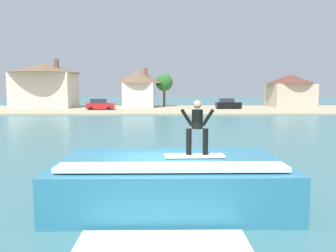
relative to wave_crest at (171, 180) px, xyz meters
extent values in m
plane|color=#3C6E73|center=(-0.25, -0.19, -0.69)|extent=(260.00, 260.00, 0.00)
cube|color=teal|center=(0.00, 0.04, -0.04)|extent=(6.71, 4.30, 1.31)
cube|color=teal|center=(0.00, -0.50, 0.69)|extent=(5.70, 1.94, 0.15)
cube|color=white|center=(0.00, -1.36, 0.72)|extent=(6.04, 0.77, 0.12)
cube|color=white|center=(0.69, -0.28, 0.81)|extent=(1.77, 0.58, 0.06)
cube|color=black|center=(0.69, -0.28, 0.83)|extent=(1.61, 0.11, 0.01)
cylinder|color=black|center=(0.52, -0.27, 1.22)|extent=(0.16, 0.16, 0.77)
cylinder|color=black|center=(1.01, -0.27, 1.22)|extent=(0.16, 0.16, 0.77)
cylinder|color=black|center=(0.77, -0.27, 1.89)|extent=(0.32, 0.32, 0.55)
sphere|color=#D2A289|center=(0.77, -0.27, 2.31)|extent=(0.24, 0.24, 0.24)
cylinder|color=black|center=(0.46, -0.27, 1.93)|extent=(0.38, 0.10, 0.52)
cylinder|color=black|center=(1.07, -0.27, 1.93)|extent=(0.38, 0.10, 0.52)
cube|color=tan|center=(-0.25, 44.08, -0.60)|extent=(120.00, 21.18, 0.20)
cube|color=red|center=(-9.72, 42.08, 0.08)|extent=(4.15, 1.82, 0.90)
cube|color=#262D38|center=(-10.03, 42.08, 0.85)|extent=(2.28, 1.64, 0.64)
cylinder|color=black|center=(-8.37, 43.04, -0.37)|extent=(0.64, 0.22, 0.64)
cylinder|color=black|center=(-8.37, 41.12, -0.37)|extent=(0.64, 0.22, 0.64)
cylinder|color=black|center=(-11.07, 43.04, -0.37)|extent=(0.64, 0.22, 0.64)
cylinder|color=black|center=(-11.07, 41.12, -0.37)|extent=(0.64, 0.22, 0.64)
cube|color=black|center=(10.26, 44.32, 0.08)|extent=(3.93, 1.97, 0.90)
cube|color=#262D38|center=(9.96, 44.32, 0.85)|extent=(2.16, 1.77, 0.64)
cylinder|color=black|center=(11.53, 45.35, -0.37)|extent=(0.64, 0.22, 0.64)
cylinder|color=black|center=(11.53, 43.28, -0.37)|extent=(0.64, 0.22, 0.64)
cylinder|color=black|center=(8.98, 45.35, -0.37)|extent=(0.64, 0.22, 0.64)
cylinder|color=black|center=(8.98, 43.28, -0.37)|extent=(0.64, 0.22, 0.64)
cube|color=beige|center=(-20.30, 48.52, 2.32)|extent=(9.68, 7.46, 6.03)
cone|color=brown|center=(-20.30, 48.52, 6.15)|extent=(12.00, 12.00, 1.62)
cube|color=brown|center=(-17.88, 47.40, 6.65)|extent=(0.60, 0.60, 1.80)
cube|color=beige|center=(22.06, 49.49, 1.41)|extent=(6.96, 6.98, 4.20)
cone|color=brown|center=(22.06, 49.49, 4.32)|extent=(8.65, 8.65, 1.62)
cube|color=silver|center=(-4.39, 49.31, 1.47)|extent=(5.18, 6.35, 4.33)
cone|color=brown|center=(-4.39, 49.31, 4.80)|extent=(7.88, 7.88, 2.33)
cube|color=brown|center=(-3.10, 48.35, 5.30)|extent=(0.60, 0.60, 1.80)
cylinder|color=brown|center=(0.01, 50.57, 1.09)|extent=(0.40, 0.40, 3.56)
sphere|color=#276227|center=(0.01, 50.57, 3.77)|extent=(3.01, 3.01, 3.01)
cube|color=white|center=(-0.24, -2.99, -0.64)|extent=(3.81, 1.40, 0.10)
camera|label=1|loc=(-0.23, -10.11, 2.78)|focal=36.47mm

